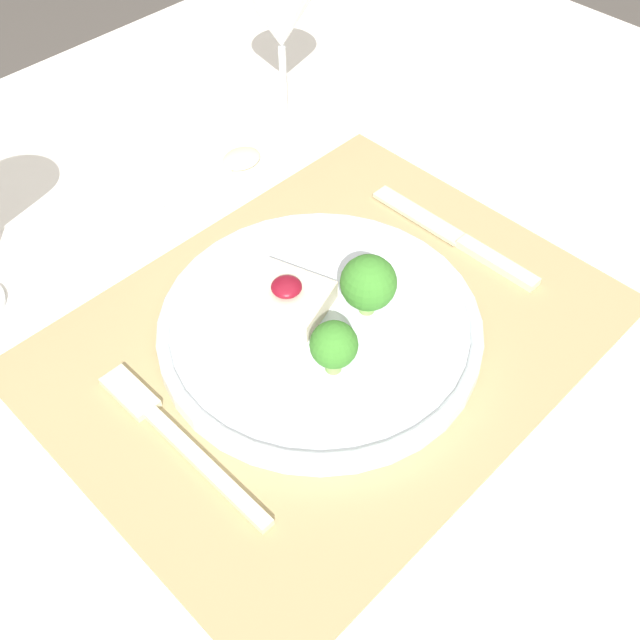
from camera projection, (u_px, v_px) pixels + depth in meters
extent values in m
plane|color=#4C4742|center=(325.00, 629.00, 1.26)|extent=(8.00, 8.00, 0.00)
cube|color=white|center=(328.00, 347.00, 0.69)|extent=(1.42, 1.20, 0.03)
cylinder|color=white|center=(360.00, 150.00, 1.53)|extent=(0.06, 0.06, 0.74)
cube|color=#9E895B|center=(329.00, 335.00, 0.68)|extent=(0.49, 0.38, 0.00)
cylinder|color=silver|center=(320.00, 329.00, 0.67)|extent=(0.29, 0.29, 0.02)
torus|color=silver|center=(320.00, 323.00, 0.66)|extent=(0.29, 0.29, 0.01)
cube|color=beige|center=(287.00, 299.00, 0.67)|extent=(0.08, 0.09, 0.02)
ellipsoid|color=maroon|center=(286.00, 287.00, 0.66)|extent=(0.03, 0.03, 0.01)
cylinder|color=#84B256|center=(333.00, 362.00, 0.62)|extent=(0.01, 0.01, 0.02)
sphere|color=#387A28|center=(334.00, 345.00, 0.61)|extent=(0.04, 0.04, 0.04)
cylinder|color=#84B256|center=(367.00, 303.00, 0.67)|extent=(0.01, 0.01, 0.02)
sphere|color=#387A28|center=(368.00, 283.00, 0.65)|extent=(0.05, 0.05, 0.05)
cube|color=beige|center=(206.00, 466.00, 0.58)|extent=(0.01, 0.14, 0.01)
cube|color=beige|center=(130.00, 392.00, 0.63)|extent=(0.02, 0.06, 0.01)
cube|color=beige|center=(497.00, 263.00, 0.73)|extent=(0.02, 0.09, 0.01)
cube|color=beige|center=(418.00, 215.00, 0.78)|extent=(0.02, 0.11, 0.00)
cube|color=beige|center=(178.00, 197.00, 0.80)|extent=(0.14, 0.01, 0.01)
ellipsoid|color=beige|center=(242.00, 158.00, 0.84)|extent=(0.05, 0.04, 0.01)
cylinder|color=white|center=(285.00, 127.00, 0.89)|extent=(0.06, 0.06, 0.01)
cylinder|color=white|center=(283.00, 88.00, 0.85)|extent=(0.01, 0.01, 0.10)
cone|color=white|center=(280.00, 14.00, 0.78)|extent=(0.09, 0.09, 0.07)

